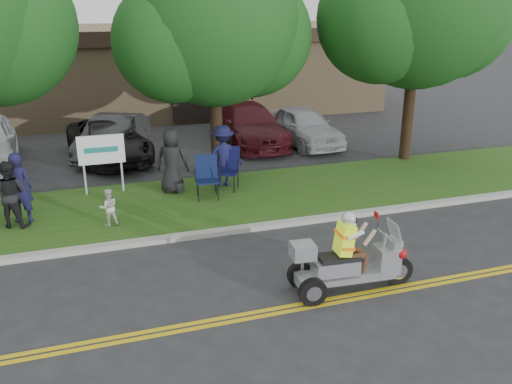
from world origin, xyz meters
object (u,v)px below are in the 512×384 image
object	(u,v)px
lawn_chair_a	(228,165)
parked_car_right	(249,124)
parked_car_left	(113,137)
parked_car_far_right	(304,126)
spectator_adult_mid	(10,194)
spectator_adult_left	(19,188)
lawn_chair_b	(207,174)
parked_car_mid	(109,140)
trike_scooter	(348,264)

from	to	relation	value
lawn_chair_a	parked_car_right	bearing A→B (deg)	95.17
parked_car_left	parked_car_far_right	size ratio (longest dim) A/B	1.01
spectator_adult_mid	parked_car_far_right	bearing A→B (deg)	-129.30
spectator_adult_left	parked_car_left	bearing A→B (deg)	-102.89
lawn_chair_b	parked_car_mid	size ratio (longest dim) A/B	0.24
parked_car_left	parked_car_right	distance (m)	5.05
spectator_adult_mid	lawn_chair_b	bearing A→B (deg)	-151.60
parked_car_far_right	parked_car_left	bearing A→B (deg)	170.80
parked_car_mid	parked_car_right	world-z (taller)	parked_car_right
trike_scooter	parked_car_left	size ratio (longest dim) A/B	0.58
spectator_adult_left	spectator_adult_mid	size ratio (longest dim) A/B	1.08
parked_car_mid	parked_car_far_right	xyz separation A→B (m)	(7.14, -0.23, 0.05)
parked_car_mid	parked_car_right	xyz separation A→B (m)	(5.22, 0.55, 0.08)
parked_car_left	parked_car_far_right	world-z (taller)	parked_car_far_right
trike_scooter	spectator_adult_left	bearing A→B (deg)	142.74
lawn_chair_a	lawn_chair_b	world-z (taller)	lawn_chair_a
lawn_chair_a	parked_car_far_right	world-z (taller)	parked_car_far_right
parked_car_left	spectator_adult_left	bearing A→B (deg)	-90.32
lawn_chair_b	lawn_chair_a	bearing A→B (deg)	43.94
lawn_chair_a	parked_car_right	distance (m)	5.56
trike_scooter	parked_car_far_right	distance (m)	11.02
lawn_chair_b	spectator_adult_mid	world-z (taller)	spectator_adult_mid
lawn_chair_a	parked_car_far_right	distance (m)	5.98
parked_car_left	parked_car_mid	size ratio (longest dim) A/B	0.89
trike_scooter	lawn_chair_b	world-z (taller)	trike_scooter
spectator_adult_left	parked_car_left	size ratio (longest dim) A/B	0.41
parked_car_left	parked_car_far_right	distance (m)	6.99
lawn_chair_a	parked_car_mid	size ratio (longest dim) A/B	0.25
trike_scooter	parked_car_mid	size ratio (longest dim) A/B	0.52
spectator_adult_left	parked_car_left	world-z (taller)	spectator_adult_left
lawn_chair_a	parked_car_mid	world-z (taller)	parked_car_mid
spectator_adult_mid	parked_car_left	size ratio (longest dim) A/B	0.38
spectator_adult_mid	parked_car_left	world-z (taller)	spectator_adult_mid
spectator_adult_left	parked_car_right	xyz separation A→B (m)	(7.64, 5.95, -0.24)
trike_scooter	parked_car_right	world-z (taller)	trike_scooter
trike_scooter	parked_car_mid	distance (m)	11.27
spectator_adult_mid	parked_car_left	xyz separation A→B (m)	(2.78, 5.95, -0.22)
spectator_adult_left	parked_car_far_right	bearing A→B (deg)	-140.17
parked_car_mid	lawn_chair_a	bearing A→B (deg)	-66.01
lawn_chair_b	parked_car_far_right	xyz separation A→B (m)	(4.89, 4.82, -0.04)
lawn_chair_b	parked_car_right	world-z (taller)	parked_car_right
lawn_chair_b	parked_car_mid	xyz separation A→B (m)	(-2.25, 5.05, -0.09)
spectator_adult_mid	parked_car_left	bearing A→B (deg)	-93.26
trike_scooter	parked_car_right	size ratio (longest dim) A/B	0.49
parked_car_left	parked_car_right	bearing A→B (deg)	26.51
parked_car_mid	parked_car_right	size ratio (longest dim) A/B	0.94
parked_car_right	trike_scooter	bearing A→B (deg)	-97.79
spectator_adult_left	parked_car_far_right	world-z (taller)	spectator_adult_left
lawn_chair_a	spectator_adult_left	world-z (taller)	spectator_adult_left
lawn_chair_b	parked_car_right	xyz separation A→B (m)	(2.97, 5.60, -0.02)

